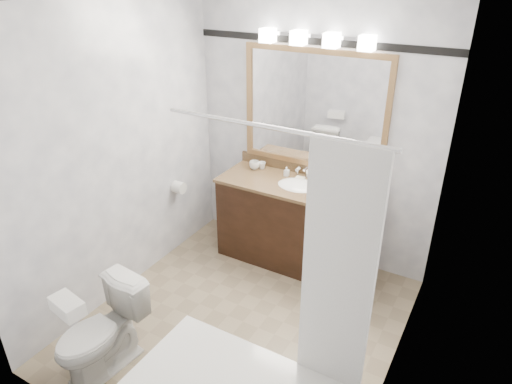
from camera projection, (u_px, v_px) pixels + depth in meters
room at (241, 188)px, 3.27m from camera, size 2.42×2.62×2.52m
vanity at (297, 223)px, 4.43m from camera, size 1.53×0.58×0.97m
mirror at (314, 110)px, 4.16m from camera, size 1.40×0.04×1.10m
vanity_light_bar at (315, 38)px, 3.83m from camera, size 1.02×0.14×0.12m
accent_stripe at (318, 42)px, 3.90m from camera, size 2.40×0.01×0.06m
tp_roll at (179, 187)px, 4.54m from camera, size 0.11×0.12×0.12m
toilet at (100, 333)px, 3.24m from camera, size 0.45×0.71×0.69m
tissue_box at (67, 306)px, 2.91m from camera, size 0.26×0.17×0.10m
coffee_maker at (341, 178)px, 3.99m from camera, size 0.17×0.21×0.33m
cup_left at (254, 165)px, 4.56m from camera, size 0.14×0.14×0.08m
cup_right at (262, 165)px, 4.57m from camera, size 0.08×0.08×0.07m
soap_bottle_a at (287, 171)px, 4.41m from camera, size 0.04×0.05×0.09m
soap_bottle_b at (332, 178)px, 4.28m from camera, size 0.07×0.07×0.08m
soap_bar at (300, 178)px, 4.34m from camera, size 0.09×0.06×0.03m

